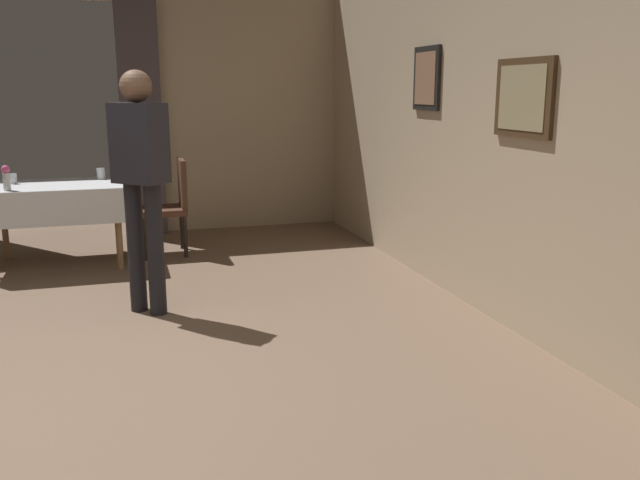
{
  "coord_description": "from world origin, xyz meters",
  "views": [
    {
      "loc": [
        0.68,
        -3.52,
        1.59
      ],
      "look_at": [
        1.83,
        0.32,
        0.68
      ],
      "focal_mm": 37.39,
      "sensor_mm": 36.0,
      "label": 1
    }
  ],
  "objects_px": {
    "glass_mid_b": "(13,179)",
    "glass_mid_c": "(101,174)",
    "dining_table_mid": "(57,195)",
    "chair_mid_right": "(171,202)",
    "person_waiter_by_doorway": "(141,172)",
    "flower_vase_mid": "(6,177)"
  },
  "relations": [
    {
      "from": "chair_mid_right",
      "to": "glass_mid_c",
      "type": "distance_m",
      "value": 0.7
    },
    {
      "from": "dining_table_mid",
      "to": "flower_vase_mid",
      "type": "height_order",
      "value": "flower_vase_mid"
    },
    {
      "from": "flower_vase_mid",
      "to": "glass_mid_c",
      "type": "bearing_deg",
      "value": 35.75
    },
    {
      "from": "flower_vase_mid",
      "to": "person_waiter_by_doorway",
      "type": "height_order",
      "value": "person_waiter_by_doorway"
    },
    {
      "from": "chair_mid_right",
      "to": "glass_mid_b",
      "type": "xyz_separation_m",
      "value": [
        -1.39,
        0.01,
        0.28
      ]
    },
    {
      "from": "dining_table_mid",
      "to": "flower_vase_mid",
      "type": "xyz_separation_m",
      "value": [
        -0.36,
        -0.32,
        0.22
      ]
    },
    {
      "from": "dining_table_mid",
      "to": "glass_mid_b",
      "type": "bearing_deg",
      "value": 162.32
    },
    {
      "from": "chair_mid_right",
      "to": "flower_vase_mid",
      "type": "height_order",
      "value": "flower_vase_mid"
    },
    {
      "from": "dining_table_mid",
      "to": "glass_mid_c",
      "type": "relative_size",
      "value": 11.85
    },
    {
      "from": "flower_vase_mid",
      "to": "glass_mid_b",
      "type": "xyz_separation_m",
      "value": [
        -0.01,
        0.44,
        -0.07
      ]
    },
    {
      "from": "chair_mid_right",
      "to": "person_waiter_by_doorway",
      "type": "relative_size",
      "value": 0.54
    },
    {
      "from": "dining_table_mid",
      "to": "glass_mid_b",
      "type": "xyz_separation_m",
      "value": [
        -0.37,
        0.12,
        0.15
      ]
    },
    {
      "from": "glass_mid_b",
      "to": "glass_mid_c",
      "type": "height_order",
      "value": "glass_mid_c"
    },
    {
      "from": "person_waiter_by_doorway",
      "to": "glass_mid_b",
      "type": "bearing_deg",
      "value": 121.33
    },
    {
      "from": "dining_table_mid",
      "to": "flower_vase_mid",
      "type": "bearing_deg",
      "value": -138.44
    },
    {
      "from": "chair_mid_right",
      "to": "person_waiter_by_doorway",
      "type": "bearing_deg",
      "value": -100.13
    },
    {
      "from": "glass_mid_b",
      "to": "glass_mid_c",
      "type": "xyz_separation_m",
      "value": [
        0.76,
        0.1,
        0.01
      ]
    },
    {
      "from": "flower_vase_mid",
      "to": "glass_mid_c",
      "type": "xyz_separation_m",
      "value": [
        0.75,
        0.54,
        -0.06
      ]
    },
    {
      "from": "flower_vase_mid",
      "to": "glass_mid_b",
      "type": "relative_size",
      "value": 2.31
    },
    {
      "from": "glass_mid_b",
      "to": "glass_mid_c",
      "type": "bearing_deg",
      "value": 7.74
    },
    {
      "from": "dining_table_mid",
      "to": "chair_mid_right",
      "type": "relative_size",
      "value": 1.37
    },
    {
      "from": "dining_table_mid",
      "to": "glass_mid_c",
      "type": "xyz_separation_m",
      "value": [
        0.39,
        0.22,
        0.16
      ]
    }
  ]
}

